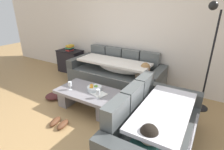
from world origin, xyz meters
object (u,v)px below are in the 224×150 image
Objects in this scene: side_cabinet at (71,61)px; couch_near_window at (155,129)px; couch_along_wall at (117,74)px; pair_of_shoes at (59,123)px; book_stack_on_cabinet at (70,48)px; wine_glass_near_left at (70,84)px; floor_lamp at (208,53)px; open_magazine at (99,94)px; crumpled_garment at (55,96)px; coffee_table at (89,97)px; fruit_bowl at (94,88)px; wine_glass_near_right at (98,92)px.

couch_near_window is at bearing -28.41° from side_cabinet.
couch_along_wall is 1.82m from pair_of_shoes.
book_stack_on_cabinet is (-3.11, 1.69, 0.39)m from couch_near_window.
pair_of_shoes is at bearing -69.02° from wine_glass_near_left.
floor_lamp is (3.51, -0.27, 0.39)m from book_stack_on_cabinet.
couch_along_wall is 1.14m from open_magazine.
floor_lamp is 2.82m from pair_of_shoes.
crumpled_garment is at bearing -125.77° from couch_along_wall.
book_stack_on_cabinet is at bearing 128.02° from pair_of_shoes.
pair_of_shoes is (-0.10, -1.79, -0.29)m from couch_along_wall.
wine_glass_near_left is at bearing -47.14° from book_stack_on_cabinet.
crumpled_garment is at bearing -174.68° from coffee_table.
fruit_bowl is at bearing 76.13° from pair_of_shoes.
side_cabinet is (-3.13, 1.69, -0.01)m from couch_near_window.
coffee_table is 2.21m from book_stack_on_cabinet.
couch_along_wall is at bearing 105.11° from wine_glass_near_right.
pair_of_shoes is (1.58, -2.02, -0.68)m from book_stack_on_cabinet.
book_stack_on_cabinet reaches higher than side_cabinet.
wine_glass_near_right is 0.59× the size of open_magazine.
wine_glass_near_right is at bearing -40.59° from fruit_bowl.
floor_lamp is at bearing 29.73° from fruit_bowl.
coffee_table is 0.88m from crumpled_garment.
couch_along_wall is at bearing 54.23° from crumpled_garment.
couch_along_wall reaches higher than crumpled_garment.
wine_glass_near_left is 0.59× the size of open_magazine.
coffee_table is at bearing -89.56° from couch_along_wall.
book_stack_on_cabinet is at bearing 159.10° from open_magazine.
wine_glass_near_right is 2.51m from side_cabinet.
wine_glass_near_right is 0.49× the size of pair_of_shoes.
wine_glass_near_left is 0.74m from pair_of_shoes.
coffee_table is at bearing 75.81° from couch_near_window.
crumpled_garment is at bearing 83.02° from couch_near_window.
side_cabinet is at bearing 172.38° from couch_along_wall.
open_magazine is at bearing -145.69° from floor_lamp.
wine_glass_near_left is 0.59m from open_magazine.
open_magazine is at bearing -34.79° from book_stack_on_cabinet.
coffee_table is 7.23× the size of wine_glass_near_right.
wine_glass_near_right is at bearing -74.89° from couch_along_wall.
couch_along_wall is 8.03× the size of open_magazine.
side_cabinet reaches higher than coffee_table.
book_stack_on_cabinet is (-1.69, 1.33, 0.48)m from coffee_table.
crumpled_garment is at bearing -156.85° from floor_lamp.
couch_near_window is 6.22× the size of open_magazine.
book_stack_on_cabinet reaches higher than wine_glass_near_left.
pair_of_shoes is at bearing -127.82° from wine_glass_near_right.
wine_glass_near_right is 1.27m from crumpled_garment.
coffee_table is at bearing 81.31° from pair_of_shoes.
pair_of_shoes is at bearing -98.69° from coffee_table.
floor_lamp is at bearing 38.76° from wine_glass_near_right.
wine_glass_near_left is at bearing -154.93° from coffee_table.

